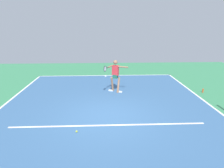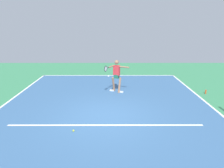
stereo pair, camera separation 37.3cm
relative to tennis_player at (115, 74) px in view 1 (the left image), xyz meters
The scene contains 9 objects.
ground_plane 3.19m from the tennis_player, 80.72° to the left, with size 23.39×23.39×0.00m, color #388456.
court_surface 3.19m from the tennis_player, 80.72° to the left, with size 9.61×13.49×0.00m, color #38608E.
court_line_baseline_near 3.88m from the tennis_player, 82.53° to the right, with size 9.61×0.10×0.01m, color white.
court_line_sideline_left 5.30m from the tennis_player, 145.05° to the left, with size 0.10×13.49×0.01m, color white.
court_line_service 3.92m from the tennis_player, 82.61° to the left, with size 7.21×0.10×0.01m, color white.
court_line_centre_mark 3.69m from the tennis_player, 82.11° to the right, with size 0.10×0.30×0.01m, color white.
tennis_player is the anchor object (origin of this frame).
tennis_ball_near_service_line 4.59m from the tennis_player, 69.40° to the left, with size 0.07×0.07×0.07m, color yellow.
water_bottle 4.89m from the tennis_player, behind, with size 0.07×0.07×0.22m, color #D84C1E.
Camera 1 is at (0.14, 7.23, 3.53)m, focal length 31.36 mm.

